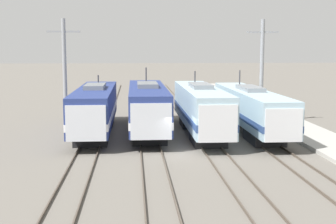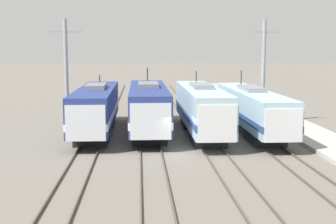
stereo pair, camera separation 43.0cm
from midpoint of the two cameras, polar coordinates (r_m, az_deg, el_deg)
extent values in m
plane|color=#666059|center=(32.32, 2.17, -5.01)|extent=(400.00, 400.00, 0.00)
cube|color=#4C4238|center=(32.41, -10.80, -4.97)|extent=(0.07, 120.00, 0.15)
cube|color=#4C4238|center=(32.26, -8.26, -4.97)|extent=(0.07, 120.00, 0.15)
cube|color=#4C4238|center=(32.15, -3.01, -4.95)|extent=(0.07, 120.00, 0.15)
cube|color=#4C4238|center=(32.19, -0.44, -4.92)|extent=(0.07, 120.00, 0.15)
cube|color=#4C4238|center=(32.47, 4.76, -4.83)|extent=(0.07, 120.00, 0.15)
cube|color=#4C4238|center=(32.71, 7.26, -4.78)|extent=(0.07, 120.00, 0.15)
cube|color=#4C4238|center=(33.38, 12.24, -4.64)|extent=(0.07, 120.00, 0.15)
cube|color=#4C4238|center=(33.79, 14.59, -4.56)|extent=(0.07, 120.00, 0.15)
cube|color=black|center=(36.05, -8.90, -2.99)|extent=(2.49, 3.60, 0.95)
cube|color=black|center=(44.09, -7.91, -1.01)|extent=(2.49, 3.60, 0.95)
cube|color=navy|center=(39.79, -8.41, 0.81)|extent=(2.93, 16.36, 2.87)
cube|color=silver|center=(39.86, -8.40, -0.01)|extent=(2.97, 16.40, 0.52)
cube|color=silver|center=(32.57, -9.50, -1.12)|extent=(2.69, 1.85, 2.44)
cube|color=black|center=(31.66, -9.68, -0.40)|extent=(2.29, 0.08, 0.68)
cube|color=slate|center=(39.63, -8.46, 3.13)|extent=(1.61, 4.09, 0.35)
cylinder|color=#38383D|center=(43.19, -8.06, 3.89)|extent=(0.12, 0.12, 0.92)
cube|color=black|center=(36.14, -1.93, -2.87)|extent=(2.60, 3.63, 0.95)
cube|color=black|center=(44.28, -2.23, -0.91)|extent=(2.60, 3.63, 0.95)
cube|color=navy|center=(39.93, -2.11, 0.98)|extent=(3.06, 16.51, 2.96)
cube|color=silver|center=(40.00, -2.11, 0.14)|extent=(3.10, 16.55, 0.53)
cube|color=silver|center=(32.73, -1.79, -0.91)|extent=(2.82, 2.12, 2.52)
cube|color=black|center=(31.68, -1.75, -0.19)|extent=(2.39, 0.08, 0.70)
cube|color=slate|center=(39.77, -2.12, 3.35)|extent=(1.68, 4.13, 0.35)
cylinder|color=#38383D|center=(43.35, -2.24, 4.46)|extent=(0.12, 0.12, 1.49)
cube|color=#232326|center=(35.32, 5.25, -3.15)|extent=(2.42, 3.60, 0.95)
cube|color=#232326|center=(43.31, 3.61, -1.11)|extent=(2.42, 3.60, 0.95)
cube|color=#9EBCCC|center=(39.02, 4.37, 0.80)|extent=(2.85, 16.38, 2.96)
cube|color=navy|center=(39.10, 4.37, -0.06)|extent=(2.89, 16.42, 0.53)
cube|color=silver|center=(32.16, 6.08, -1.11)|extent=(2.62, 2.49, 2.51)
cube|color=black|center=(30.94, 6.45, -0.43)|extent=(2.23, 0.08, 0.70)
cube|color=gray|center=(38.86, 4.40, 3.22)|extent=(1.57, 4.09, 0.35)
cylinder|color=#38383D|center=(42.39, 3.74, 4.18)|extent=(0.12, 0.12, 1.20)
cube|color=#232326|center=(36.49, 12.00, -2.94)|extent=(2.36, 4.03, 0.95)
cube|color=#232326|center=(45.25, 8.93, -0.81)|extent=(2.36, 4.03, 0.95)
cube|color=#9EBCCC|center=(40.60, 10.36, 0.74)|extent=(2.78, 18.30, 2.64)
cube|color=navy|center=(40.66, 10.34, 0.00)|extent=(2.82, 18.34, 0.48)
cube|color=silver|center=(32.62, 13.86, -1.40)|extent=(2.56, 1.73, 2.25)
cube|color=black|center=(31.81, 14.30, -0.75)|extent=(2.17, 0.08, 0.63)
cube|color=gray|center=(40.44, 10.41, 2.85)|extent=(1.53, 4.57, 0.35)
cylinder|color=#38383D|center=(44.31, 9.18, 4.05)|extent=(0.12, 0.12, 1.52)
cylinder|color=gray|center=(44.16, -12.02, 4.71)|extent=(0.37, 0.37, 9.84)
cube|color=gray|center=(44.13, -12.16, 9.56)|extent=(3.02, 0.16, 0.16)
cylinder|color=gray|center=(45.27, 11.81, 4.78)|extent=(0.37, 0.37, 9.84)
cube|color=gray|center=(45.25, 11.94, 9.52)|extent=(3.02, 0.16, 0.16)
camera|label=1|loc=(0.21, -89.64, 0.05)|focal=50.00mm
camera|label=2|loc=(0.21, 90.36, -0.05)|focal=50.00mm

